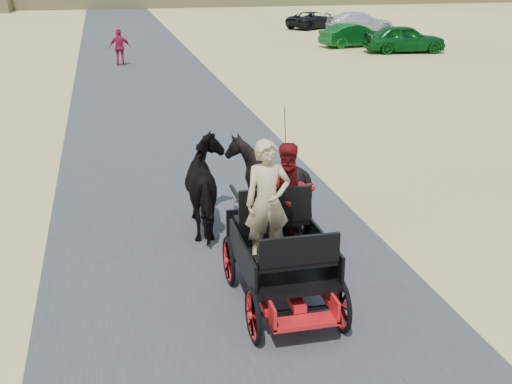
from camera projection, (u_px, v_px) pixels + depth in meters
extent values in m
plane|color=tan|center=(224.00, 262.00, 10.90)|extent=(140.00, 140.00, 0.00)
cube|color=#38383A|center=(224.00, 262.00, 10.90)|extent=(6.00, 140.00, 0.01)
imported|color=black|center=(210.00, 187.00, 11.95)|extent=(0.91, 2.01, 1.70)
imported|color=black|center=(267.00, 182.00, 12.19)|extent=(1.37, 1.54, 1.70)
imported|color=tan|center=(267.00, 202.00, 9.06)|extent=(0.66, 0.43, 1.80)
imported|color=#660C0F|center=(290.00, 193.00, 9.71)|extent=(0.77, 0.60, 1.58)
imported|color=#A7133D|center=(120.00, 47.00, 30.50)|extent=(1.01, 0.43, 1.73)
imported|color=#0C4C19|center=(405.00, 39.00, 34.82)|extent=(4.55, 2.25, 1.49)
imported|color=#0C4C19|center=(354.00, 35.00, 37.15)|extent=(4.17, 2.12, 1.31)
imported|color=silver|center=(360.00, 22.00, 44.24)|extent=(4.83, 2.18, 1.37)
imported|color=black|center=(314.00, 20.00, 46.82)|extent=(4.78, 3.93, 1.21)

